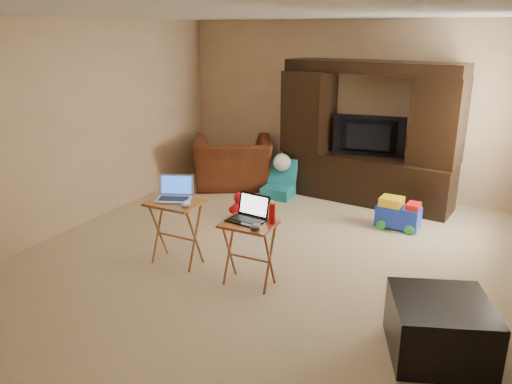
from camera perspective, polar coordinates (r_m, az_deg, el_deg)
The scene contains 19 objects.
floor at distance 5.49m, azimuth 0.93°, elevation -7.38°, with size 5.50×5.50×0.00m, color tan.
ceiling at distance 4.95m, azimuth 1.09°, elevation 19.72°, with size 5.50×5.50×0.00m, color silver.
wall_back at distance 7.61m, azimuth 10.01°, elevation 9.46°, with size 5.00×5.00×0.00m, color tan.
wall_front at distance 2.95m, azimuth -22.63°, elevation -5.52°, with size 5.00×5.00×0.00m, color tan.
wall_left at distance 6.52m, azimuth -19.44°, elevation 7.29°, with size 5.50×5.50×0.00m, color tan.
entertainment_center at distance 7.14m, azimuth 12.79°, elevation 6.53°, with size 2.40×0.60×1.96m, color black.
television at distance 7.11m, azimuth 12.68°, elevation 6.15°, with size 1.00×0.13×0.57m, color black.
recliner at distance 7.78m, azimuth -2.68°, elevation 3.36°, with size 1.17×1.03×0.76m, color #4B1D10.
child_rocker at distance 7.29m, azimuth 2.56°, elevation 1.50°, with size 0.42×0.48×0.56m, color #166D7B, non-canonical shape.
plush_toy at distance 6.47m, azimuth -1.74°, elevation -1.52°, with size 0.34×0.28×0.37m, color red, non-canonical shape.
push_toy at distance 6.42m, azimuth 15.97°, elevation -2.31°, with size 0.53×0.38×0.40m, color #1935CE, non-canonical shape.
ottoman at distance 4.11m, azimuth 20.22°, elevation -14.40°, with size 0.71×0.71×0.45m, color black.
tray_table_left at distance 5.28m, azimuth -9.10°, elevation -4.61°, with size 0.53×0.42×0.69m, color brown.
tray_table_right at distance 4.79m, azimuth -0.80°, elevation -7.10°, with size 0.49×0.39×0.64m, color brown.
laptop_left at distance 5.16m, azimuth -9.44°, elevation 0.31°, with size 0.36×0.29×0.24m, color #ABABAF.
laptop_right at distance 4.66m, azimuth -1.15°, elevation -2.01°, with size 0.33×0.28×0.24m, color black.
mouse_left at distance 4.99m, azimuth -7.99°, elevation -1.34°, with size 0.09×0.14×0.06m, color silver.
mouse_right at distance 4.50m, azimuth -0.04°, elevation -4.01°, with size 0.08×0.13×0.05m, color #3C3B40.
water_bottle at distance 4.62m, azimuth 1.84°, elevation -2.49°, with size 0.06×0.06×0.20m, color #B40E0B.
Camera 1 is at (2.11, -4.48, 2.36)m, focal length 35.00 mm.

